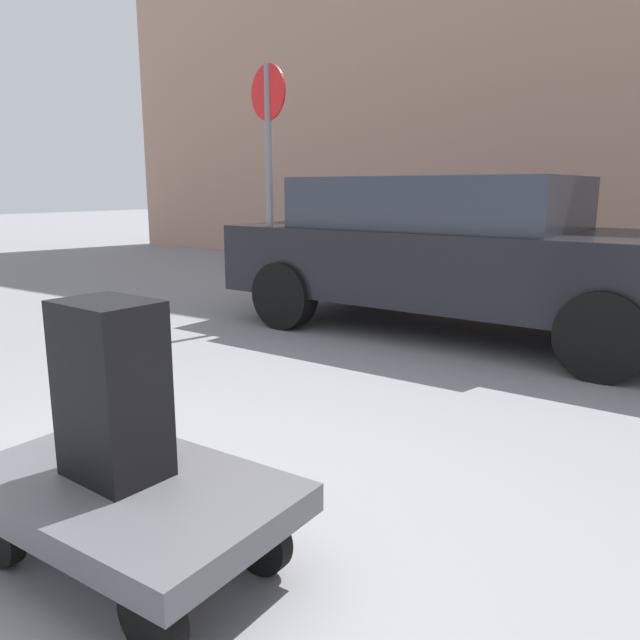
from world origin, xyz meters
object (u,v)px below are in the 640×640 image
object	(u,v)px
luggage_cart	(126,499)
suitcase_black_rear_right	(112,390)
parked_car	(456,250)
no_parking_sign	(269,169)

from	to	relation	value
luggage_cart	suitcase_black_rear_right	xyz separation A→B (m)	(-0.05, 0.01, 0.38)
luggage_cart	suitcase_black_rear_right	distance (m)	0.39
luggage_cart	parked_car	xyz separation A→B (m)	(-0.51, 4.21, 0.49)
luggage_cart	parked_car	world-z (taller)	parked_car
luggage_cart	parked_car	distance (m)	4.27
no_parking_sign	suitcase_black_rear_right	bearing A→B (deg)	-59.28
parked_car	luggage_cart	bearing A→B (deg)	-83.07
suitcase_black_rear_right	no_parking_sign	bearing A→B (deg)	124.26
luggage_cart	parked_car	bearing A→B (deg)	96.93
parked_car	no_parking_sign	world-z (taller)	no_parking_sign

